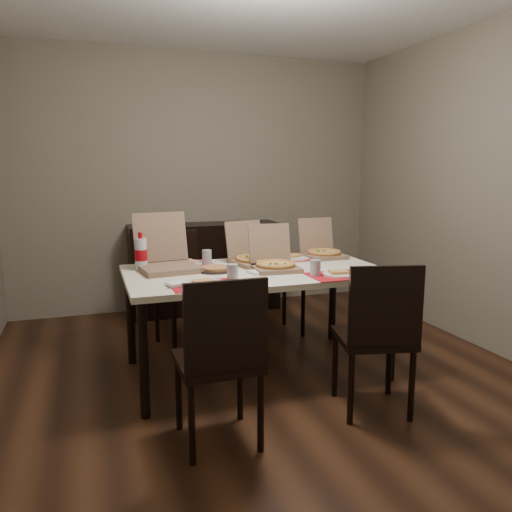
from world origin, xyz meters
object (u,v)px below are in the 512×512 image
at_px(dip_bowl, 267,261).
at_px(chair_far_right, 272,275).
at_px(soda_bottle, 141,254).
at_px(sideboard, 205,267).
at_px(dining_table, 256,279).
at_px(chair_near_right, 377,332).
at_px(chair_near_left, 221,355).
at_px(chair_far_left, 181,283).
at_px(pizza_box_center, 274,262).

bearing_deg(dip_bowl, chair_far_right, 66.11).
height_order(dip_bowl, soda_bottle, soda_bottle).
distance_m(sideboard, dining_table, 1.67).
xyz_separation_m(chair_near_right, dip_bowl, (-0.30, 1.06, 0.25)).
bearing_deg(chair_near_left, soda_bottle, 103.03).
distance_m(chair_near_right, soda_bottle, 1.69).
relative_size(chair_far_left, soda_bottle, 3.50).
bearing_deg(sideboard, chair_near_right, -79.62).
xyz_separation_m(chair_far_right, dip_bowl, (-0.26, -0.59, 0.25)).
xyz_separation_m(dining_table, chair_near_right, (0.47, -0.83, -0.17)).
xyz_separation_m(chair_far_right, pizza_box_center, (-0.30, -0.85, 0.29)).
relative_size(dip_bowl, soda_bottle, 0.39).
xyz_separation_m(dining_table, soda_bottle, (-0.76, 0.27, 0.18)).
height_order(chair_near_right, chair_far_left, same).
relative_size(dining_table, soda_bottle, 6.77).
bearing_deg(chair_far_left, sideboard, 64.74).
distance_m(chair_far_left, soda_bottle, 0.74).
distance_m(chair_far_left, chair_far_right, 0.82).
height_order(dining_table, soda_bottle, soda_bottle).
bearing_deg(pizza_box_center, sideboard, 93.91).
xyz_separation_m(chair_near_left, chair_far_right, (0.92, 1.71, 0.00)).
xyz_separation_m(sideboard, pizza_box_center, (0.11, -1.68, 0.35)).
height_order(chair_near_left, chair_far_right, same).
height_order(chair_near_left, pizza_box_center, pizza_box_center).
distance_m(chair_near_right, dip_bowl, 1.13).
xyz_separation_m(sideboard, chair_near_right, (0.46, -2.49, 0.06)).
distance_m(chair_far_right, pizza_box_center, 0.95).
bearing_deg(dip_bowl, pizza_box_center, -99.11).
distance_m(pizza_box_center, dip_bowl, 0.27).
xyz_separation_m(chair_far_left, dip_bowl, (0.56, -0.57, 0.25)).
xyz_separation_m(dining_table, dip_bowl, (0.17, 0.23, 0.08)).
bearing_deg(soda_bottle, pizza_box_center, -18.26).
bearing_deg(chair_far_right, dining_table, -117.63).
relative_size(chair_far_left, dip_bowl, 8.86).
bearing_deg(sideboard, chair_far_right, -63.45).
bearing_deg(soda_bottle, chair_near_left, -76.97).
relative_size(sideboard, pizza_box_center, 4.16).
height_order(sideboard, dining_table, sideboard).
distance_m(dining_table, chair_far_left, 0.91).
bearing_deg(dining_table, sideboard, 89.58).
bearing_deg(chair_near_right, chair_far_right, 91.34).
distance_m(dining_table, soda_bottle, 0.83).
relative_size(chair_far_right, soda_bottle, 3.50).
relative_size(chair_far_left, pizza_box_center, 2.58).
relative_size(dining_table, chair_far_left, 1.94).
distance_m(chair_near_left, chair_near_right, 0.96).
bearing_deg(chair_near_right, chair_far_left, 117.82).
bearing_deg(pizza_box_center, chair_far_right, 70.38).
xyz_separation_m(chair_near_left, chair_near_right, (0.96, 0.06, 0.00)).
bearing_deg(dip_bowl, dining_table, -126.08).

